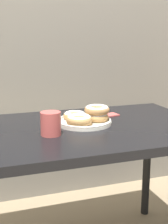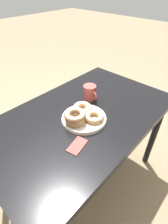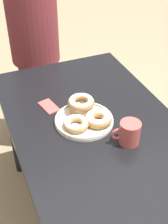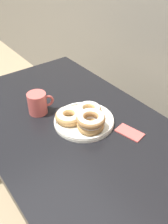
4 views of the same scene
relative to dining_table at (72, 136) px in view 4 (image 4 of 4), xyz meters
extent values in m
cube|color=black|center=(0.00, 0.00, 0.06)|extent=(1.24, 0.76, 0.04)
cylinder|color=black|center=(-0.56, 0.32, -0.32)|extent=(0.05, 0.05, 0.71)
cylinder|color=silver|center=(0.03, 0.05, 0.09)|extent=(0.27, 0.27, 0.01)
torus|color=silver|center=(0.03, 0.05, 0.10)|extent=(0.27, 0.27, 0.01)
torus|color=#B2844C|center=(0.09, 0.03, 0.11)|extent=(0.14, 0.14, 0.04)
torus|color=white|center=(0.09, 0.03, 0.12)|extent=(0.13, 0.13, 0.03)
torus|color=#B2844C|center=(0.00, 0.10, 0.11)|extent=(0.13, 0.13, 0.03)
torus|color=white|center=(0.00, 0.10, 0.12)|extent=(0.12, 0.12, 0.03)
torus|color=#B2844C|center=(-0.01, -0.01, 0.12)|extent=(0.15, 0.15, 0.04)
torus|color=silver|center=(-0.01, -0.01, 0.12)|extent=(0.14, 0.14, 0.03)
torus|color=#9E7042|center=(0.10, 0.03, 0.15)|extent=(0.17, 0.17, 0.04)
torus|color=silver|center=(0.10, 0.03, 0.15)|extent=(0.16, 0.16, 0.03)
cylinder|color=#B74C47|center=(-0.16, -0.08, 0.13)|extent=(0.09, 0.09, 0.10)
cylinder|color=#382114|center=(-0.16, -0.08, 0.18)|extent=(0.07, 0.07, 0.00)
torus|color=#B74C47|center=(-0.15, -0.03, 0.13)|extent=(0.03, 0.06, 0.06)
cube|color=#BC4C47|center=(0.21, 0.16, 0.08)|extent=(0.13, 0.09, 0.01)
camera|label=1|loc=(-0.44, -1.37, 0.49)|focal=50.00mm
camera|label=2|loc=(0.62, 0.59, 0.78)|focal=28.00mm
camera|label=3|loc=(-1.00, 0.47, 1.00)|focal=50.00mm
camera|label=4|loc=(0.74, -0.49, 0.80)|focal=40.00mm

